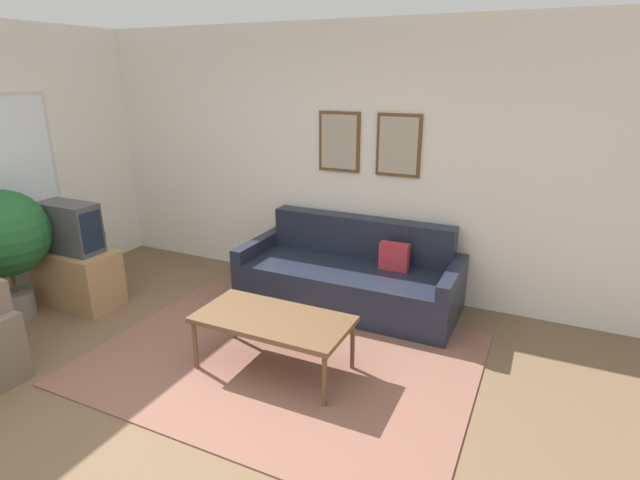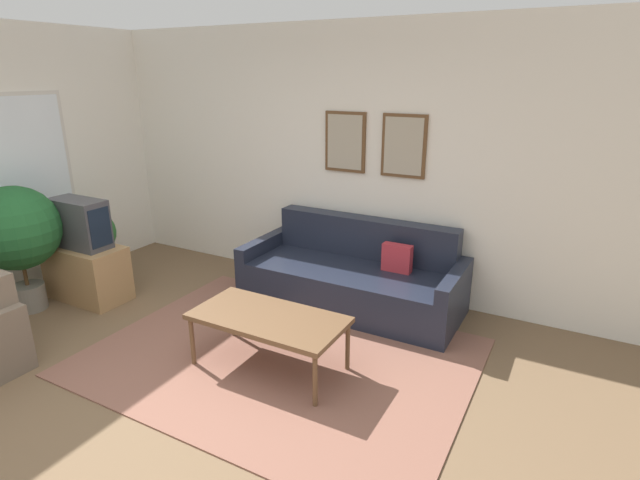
% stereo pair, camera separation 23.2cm
% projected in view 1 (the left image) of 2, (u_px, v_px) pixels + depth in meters
% --- Properties ---
extents(ground_plane, '(16.00, 16.00, 0.00)m').
position_uv_depth(ground_plane, '(147.00, 431.00, 3.25)').
color(ground_plane, brown).
extents(area_rug, '(3.00, 2.25, 0.01)m').
position_uv_depth(area_rug, '(283.00, 358.00, 4.06)').
color(area_rug, brown).
rests_on(area_rug, ground_plane).
extents(wall_back, '(8.00, 0.09, 2.70)m').
position_uv_depth(wall_back, '(327.00, 159.00, 5.21)').
color(wall_back, white).
rests_on(wall_back, ground_plane).
extents(couch, '(2.14, 0.90, 0.83)m').
position_uv_depth(couch, '(350.00, 277.00, 4.96)').
color(couch, '#1E2333').
rests_on(couch, ground_plane).
extents(coffee_table, '(1.19, 0.60, 0.45)m').
position_uv_depth(coffee_table, '(273.00, 321.00, 3.80)').
color(coffee_table, brown).
rests_on(coffee_table, ground_plane).
extents(tv_stand, '(0.83, 0.44, 0.56)m').
position_uv_depth(tv_stand, '(78.00, 278.00, 4.95)').
color(tv_stand, '#A87F51').
rests_on(tv_stand, ground_plane).
extents(tv, '(0.61, 0.28, 0.48)m').
position_uv_depth(tv, '(70.00, 227.00, 4.78)').
color(tv, '#424247').
rests_on(tv, tv_stand).
extents(potted_plant_tall, '(0.79, 0.79, 1.23)m').
position_uv_depth(potted_plant_tall, '(4.00, 237.00, 4.51)').
color(potted_plant_tall, slate).
rests_on(potted_plant_tall, ground_plane).
extents(potted_plant_by_window, '(0.48, 0.48, 0.79)m').
position_uv_depth(potted_plant_by_window, '(82.00, 241.00, 5.32)').
color(potted_plant_by_window, '#935638').
rests_on(potted_plant_by_window, ground_plane).
extents(potted_plant_small, '(0.40, 0.40, 0.65)m').
position_uv_depth(potted_plant_small, '(67.00, 260.00, 5.08)').
color(potted_plant_small, '#935638').
rests_on(potted_plant_small, ground_plane).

